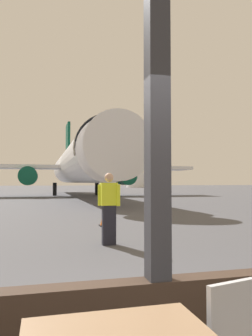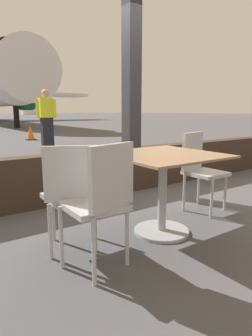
# 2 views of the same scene
# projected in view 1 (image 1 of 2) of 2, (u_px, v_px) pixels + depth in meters

# --- Properties ---
(ground_plane) EXTENTS (220.00, 220.00, 0.00)m
(ground_plane) POSITION_uv_depth(u_px,v_px,m) (50.00, 194.00, 41.69)
(ground_plane) COLOR #4C4C51
(window_frame) EXTENTS (7.25, 0.24, 3.80)m
(window_frame) POSITION_uv_depth(u_px,v_px,m) (157.00, 198.00, 3.06)
(window_frame) COLOR #38281E
(window_frame) RESTS_ON ground
(airplane) EXTENTS (26.33, 36.37, 10.45)m
(airplane) POSITION_uv_depth(u_px,v_px,m) (80.00, 164.00, 34.31)
(airplane) COLOR silver
(airplane) RESTS_ON ground
(ground_crew_worker) EXTENTS (0.51, 0.33, 1.74)m
(ground_crew_worker) POSITION_uv_depth(u_px,v_px,m) (109.00, 207.00, 7.96)
(ground_crew_worker) COLOR black
(ground_crew_worker) RESTS_ON ground
(traffic_cone) EXTENTS (0.36, 0.36, 0.59)m
(traffic_cone) POSITION_uv_depth(u_px,v_px,m) (105.00, 218.00, 11.39)
(traffic_cone) COLOR orange
(traffic_cone) RESTS_ON ground
(fuel_storage_tank) EXTENTS (8.28, 8.28, 4.28)m
(fuel_storage_tank) POSITION_uv_depth(u_px,v_px,m) (140.00, 180.00, 96.25)
(fuel_storage_tank) COLOR white
(fuel_storage_tank) RESTS_ON ground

